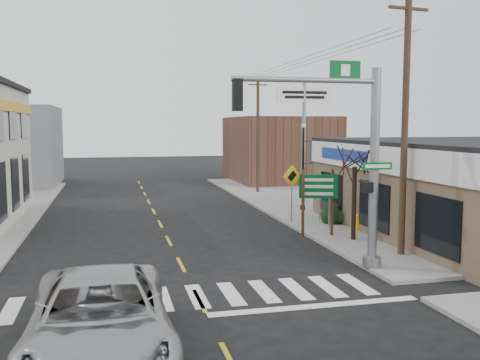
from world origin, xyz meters
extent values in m
plane|color=black|center=(0.00, 0.00, 0.00)|extent=(140.00, 140.00, 0.00)
cube|color=slate|center=(9.00, 13.00, 0.07)|extent=(6.00, 38.00, 0.13)
cube|color=gold|center=(0.00, 8.00, 0.01)|extent=(0.12, 56.00, 0.01)
cube|color=silver|center=(0.00, 0.40, 0.01)|extent=(11.00, 2.20, 0.01)
cube|color=#553326|center=(12.00, 30.00, 2.80)|extent=(8.00, 10.00, 5.60)
imported|color=#A4A7A9|center=(-2.62, -3.24, 0.88)|extent=(2.93, 6.35, 1.76)
cylinder|color=gray|center=(6.20, 1.76, 3.45)|extent=(0.31, 0.31, 6.64)
cylinder|color=gray|center=(3.76, 1.76, 6.33)|extent=(4.87, 0.18, 0.18)
cube|color=black|center=(1.53, 1.76, 5.83)|extent=(0.31, 0.24, 1.00)
cube|color=#044D1A|center=(6.20, 1.54, 3.56)|extent=(1.05, 0.04, 0.24)
cube|color=#044D1A|center=(5.09, 1.76, 6.66)|extent=(1.05, 0.05, 0.61)
cube|color=black|center=(5.95, 1.71, 2.84)|extent=(0.35, 0.29, 0.35)
cube|color=#442F1F|center=(5.63, 6.92, 1.57)|extent=(0.10, 0.10, 2.88)
cube|color=#442F1F|center=(6.97, 6.92, 1.57)|extent=(0.10, 0.10, 2.88)
cube|color=#105321|center=(6.30, 6.86, 2.29)|extent=(1.64, 0.05, 1.03)
cylinder|color=#E6A20C|center=(8.50, 7.51, 0.44)|extent=(0.22, 0.22, 0.62)
sphere|color=#E6A20C|center=(8.50, 7.51, 0.78)|extent=(0.24, 0.24, 0.24)
cylinder|color=gray|center=(6.30, 10.31, 1.43)|extent=(0.06, 0.06, 2.60)
cube|color=yellow|center=(6.30, 10.28, 2.42)|extent=(1.10, 0.03, 1.10)
cylinder|color=black|center=(8.20, 13.85, 2.47)|extent=(0.13, 0.13, 4.68)
sphere|color=silver|center=(8.20, 13.85, 4.86)|extent=(0.25, 0.25, 0.25)
cube|color=#084251|center=(8.70, 13.85, 3.37)|extent=(0.02, 0.50, 1.26)
cylinder|color=gray|center=(8.99, 15.92, 3.81)|extent=(0.22, 0.22, 7.36)
cube|color=white|center=(8.99, 15.92, 6.70)|extent=(3.46, 0.18, 0.92)
cylinder|color=black|center=(7.50, 5.89, 1.66)|extent=(0.19, 0.19, 3.06)
ellipsoid|color=#173E1E|center=(9.36, 3.08, 0.56)|extent=(1.14, 1.14, 0.85)
ellipsoid|color=black|center=(8.09, 9.57, 0.52)|extent=(1.04, 1.04, 0.78)
cylinder|color=#46341D|center=(8.10, 3.12, 4.89)|extent=(0.25, 0.25, 9.52)
cube|color=#46341D|center=(8.10, 3.12, 9.03)|extent=(1.66, 0.10, 0.10)
cylinder|color=#482B1F|center=(7.93, 22.37, 4.20)|extent=(0.21, 0.21, 8.13)
cube|color=#482B1F|center=(7.93, 22.37, 7.73)|extent=(1.41, 0.09, 0.09)
camera|label=1|loc=(-2.33, -14.40, 4.90)|focal=40.00mm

